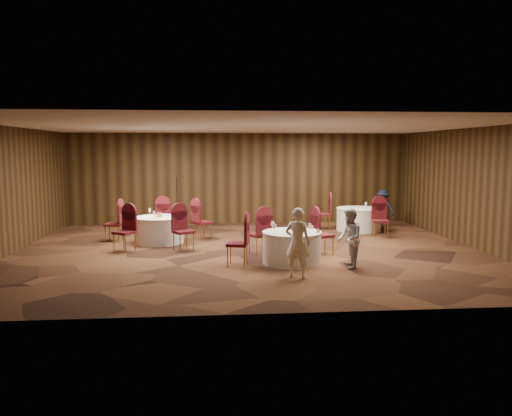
{
  "coord_description": "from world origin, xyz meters",
  "views": [
    {
      "loc": [
        -0.9,
        -12.68,
        2.6
      ],
      "look_at": [
        0.2,
        0.2,
        1.1
      ],
      "focal_mm": 35.0,
      "sensor_mm": 36.0,
      "label": 1
    }
  ],
  "objects": [
    {
      "name": "mic_stand",
      "position": [
        -2.1,
        3.72,
        0.51
      ],
      "size": [
        0.24,
        0.24,
        1.72
      ],
      "color": "black",
      "rests_on": "ground"
    },
    {
      "name": "tabletop_right",
      "position": [
        3.94,
        2.76,
        0.9
      ],
      "size": [
        0.08,
        0.08,
        0.22
      ],
      "color": "silver",
      "rests_on": "table_right"
    },
    {
      "name": "chairs_main",
      "position": [
        0.56,
        -0.85,
        0.5
      ],
      "size": [
        2.81,
        1.84,
        1.0
      ],
      "color": "#3F0C0E",
      "rests_on": "ground"
    },
    {
      "name": "table_main",
      "position": [
        0.88,
        -1.48,
        0.38
      ],
      "size": [
        1.36,
        1.36,
        0.74
      ],
      "color": "white",
      "rests_on": "ground"
    },
    {
      "name": "tabletop_left",
      "position": [
        -2.42,
        1.37,
        0.82
      ],
      "size": [
        0.83,
        0.79,
        0.22
      ],
      "color": "silver",
      "rests_on": "table_left"
    },
    {
      "name": "woman_b",
      "position": [
        2.08,
        -2.05,
        0.67
      ],
      "size": [
        0.57,
        0.7,
        1.34
      ],
      "primitive_type": "imported",
      "rotation": [
        0.0,
        0.0,
        4.61
      ],
      "color": "#B6B6BB",
      "rests_on": "ground"
    },
    {
      "name": "tabletop_main",
      "position": [
        0.99,
        -1.63,
        0.84
      ],
      "size": [
        1.11,
        1.06,
        0.22
      ],
      "color": "silver",
      "rests_on": "table_main"
    },
    {
      "name": "chairs_left",
      "position": [
        -2.48,
        1.37,
        0.5
      ],
      "size": [
        3.17,
        3.09,
        1.0
      ],
      "color": "#3F0C0E",
      "rests_on": "ground"
    },
    {
      "name": "chairs_right",
      "position": [
        3.4,
        2.58,
        0.5
      ],
      "size": [
        1.96,
        2.22,
        1.0
      ],
      "color": "#3F0C0E",
      "rests_on": "ground"
    },
    {
      "name": "table_right",
      "position": [
        3.79,
        3.0,
        0.38
      ],
      "size": [
        1.44,
        1.44,
        0.74
      ],
      "color": "white",
      "rests_on": "ground"
    },
    {
      "name": "table_left",
      "position": [
        -2.43,
        1.37,
        0.38
      ],
      "size": [
        1.38,
        1.38,
        0.74
      ],
      "color": "white",
      "rests_on": "ground"
    },
    {
      "name": "ground",
      "position": [
        0.0,
        0.0,
        0.0
      ],
      "size": [
        12.0,
        12.0,
        0.0
      ],
      "primitive_type": "plane",
      "color": "black",
      "rests_on": "ground"
    },
    {
      "name": "room_shell",
      "position": [
        0.0,
        0.0,
        1.96
      ],
      "size": [
        12.0,
        12.0,
        12.0
      ],
      "color": "silver",
      "rests_on": "ground"
    },
    {
      "name": "woman_a",
      "position": [
        0.79,
        -2.79,
        0.73
      ],
      "size": [
        0.63,
        0.54,
        1.45
      ],
      "primitive_type": "imported",
      "rotation": [
        0.0,
        0.0,
        2.69
      ],
      "color": "white",
      "rests_on": "ground"
    },
    {
      "name": "man_c",
      "position": [
        4.84,
        3.73,
        0.64
      ],
      "size": [
        0.92,
        0.91,
        1.27
      ],
      "primitive_type": "imported",
      "rotation": [
        0.0,
        0.0,
        5.52
      ],
      "color": "black",
      "rests_on": "ground"
    }
  ]
}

